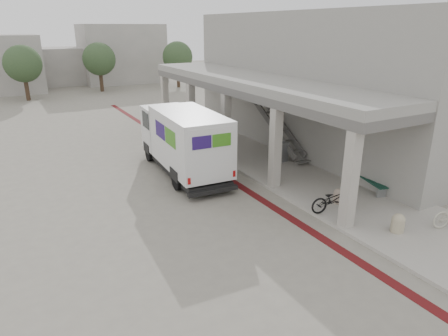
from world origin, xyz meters
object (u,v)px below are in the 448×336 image
fedex_truck (183,140)px  utility_cabinet (281,151)px  bench (371,183)px  bicycle_black (334,199)px

fedex_truck → utility_cabinet: 4.89m
utility_cabinet → bench: bearing=-78.8°
fedex_truck → utility_cabinet: size_ratio=7.33×
bicycle_black → fedex_truck: bearing=33.7°
bench → bicycle_black: 2.80m
utility_cabinet → bicycle_black: bearing=-107.9°
fedex_truck → bicycle_black: fedex_truck is taller
bench → utility_cabinet: (-0.90, 4.71, 0.17)m
utility_cabinet → bicycle_black: utility_cabinet is taller
fedex_truck → bench: size_ratio=3.82×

